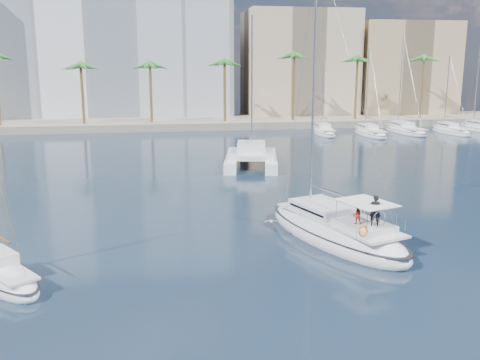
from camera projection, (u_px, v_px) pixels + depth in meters
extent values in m
plane|color=black|center=(245.00, 243.00, 32.00)|extent=(160.00, 160.00, 0.00)
cube|color=gray|center=(185.00, 123.00, 90.71)|extent=(120.00, 14.00, 1.20)
cube|color=white|center=(114.00, 44.00, 97.58)|extent=(42.00, 16.00, 28.00)
cube|color=tan|center=(298.00, 66.00, 100.77)|extent=(20.00, 14.00, 20.00)
cube|color=tan|center=(402.00, 71.00, 102.13)|extent=(18.00, 12.00, 18.00)
cylinder|color=brown|center=(186.00, 97.00, 85.86)|extent=(0.44, 0.44, 10.50)
sphere|color=#2A6C27|center=(185.00, 63.00, 84.74)|extent=(3.60, 3.60, 3.60)
cylinder|color=brown|center=(386.00, 95.00, 91.09)|extent=(0.44, 0.44, 10.50)
sphere|color=#2A6C27|center=(388.00, 63.00, 89.96)|extent=(3.60, 3.60, 3.60)
ellipsoid|color=white|center=(334.00, 233.00, 32.53)|extent=(7.68, 12.89, 2.55)
ellipsoid|color=black|center=(335.00, 228.00, 32.46)|extent=(7.75, 13.02, 0.18)
cube|color=silver|center=(337.00, 219.00, 32.12)|extent=(5.62, 9.62, 0.12)
cube|color=silver|center=(323.00, 208.00, 33.27)|extent=(3.79, 4.65, 0.60)
cube|color=black|center=(323.00, 207.00, 33.26)|extent=(3.66, 4.21, 0.14)
cylinder|color=#B7BABF|center=(314.00, 81.00, 32.83)|extent=(0.15, 0.15, 16.11)
cylinder|color=#B7BABF|center=(335.00, 193.00, 32.09)|extent=(1.71, 4.73, 0.11)
cube|color=silver|center=(364.00, 226.00, 30.03)|extent=(3.20, 3.66, 0.36)
cube|color=silver|center=(367.00, 202.00, 29.64)|extent=(3.20, 3.66, 0.04)
torus|color=silver|center=(379.00, 219.00, 28.87)|extent=(0.92, 0.36, 0.96)
torus|color=orange|center=(363.00, 231.00, 27.84)|extent=(0.66, 0.39, 0.64)
imported|color=black|center=(375.00, 211.00, 29.22)|extent=(0.74, 0.63, 1.73)
imported|color=#A32519|center=(357.00, 215.00, 29.66)|extent=(0.59, 0.51, 1.05)
ellipsoid|color=white|center=(3.00, 279.00, 26.02)|extent=(5.58, 6.61, 1.56)
ellipsoid|color=black|center=(3.00, 275.00, 25.97)|extent=(5.63, 6.67, 0.18)
cube|color=silver|center=(3.00, 268.00, 25.81)|extent=(4.12, 4.91, 0.12)
cube|color=white|center=(232.00, 160.00, 56.03)|extent=(3.16, 10.43, 1.10)
cube|color=white|center=(270.00, 160.00, 55.90)|extent=(3.16, 10.43, 1.10)
cube|color=silver|center=(251.00, 154.00, 55.30)|extent=(5.60, 6.49, 0.50)
cube|color=silver|center=(251.00, 147.00, 55.66)|extent=(3.40, 3.61, 1.00)
cube|color=black|center=(251.00, 146.00, 55.65)|extent=(3.34, 3.20, 0.18)
cylinder|color=#B7BABF|center=(252.00, 84.00, 55.80)|extent=(0.18, 0.18, 13.86)
ellipsoid|color=silver|center=(271.00, 222.00, 32.68)|extent=(0.19, 0.37, 0.17)
sphere|color=silver|center=(271.00, 220.00, 32.85)|extent=(0.10, 0.10, 0.10)
cube|color=gray|center=(267.00, 221.00, 32.64)|extent=(0.42, 0.15, 0.10)
cube|color=gray|center=(275.00, 221.00, 32.72)|extent=(0.42, 0.15, 0.10)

